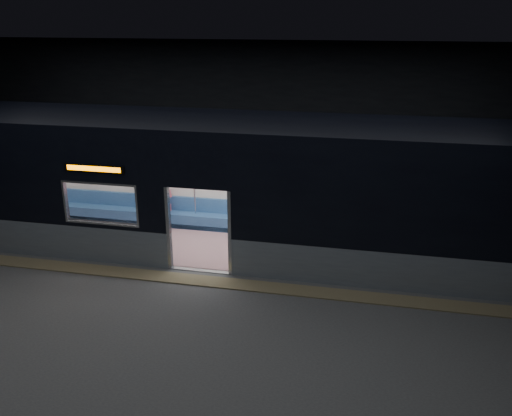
% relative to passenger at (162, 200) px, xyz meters
% --- Properties ---
extents(station_floor, '(24.00, 14.00, 0.01)m').
position_rel_passenger_xyz_m(station_floor, '(1.89, -3.55, -0.81)').
color(station_floor, '#47494C').
rests_on(station_floor, ground).
extents(station_envelope, '(24.00, 14.00, 5.00)m').
position_rel_passenger_xyz_m(station_envelope, '(1.89, -3.55, 2.86)').
color(station_envelope, black).
rests_on(station_envelope, station_floor).
extents(tactile_strip, '(22.80, 0.50, 0.03)m').
position_rel_passenger_xyz_m(tactile_strip, '(1.89, -3.00, -0.79)').
color(tactile_strip, '#8C7F59').
rests_on(tactile_strip, station_floor).
extents(metro_car, '(18.00, 3.04, 3.35)m').
position_rel_passenger_xyz_m(metro_car, '(1.89, -1.00, 1.04)').
color(metro_car, gray).
rests_on(metro_car, station_floor).
extents(passenger, '(0.40, 0.70, 1.39)m').
position_rel_passenger_xyz_m(passenger, '(0.00, 0.00, 0.00)').
color(passenger, black).
rests_on(passenger, metro_car).
extents(handbag, '(0.32, 0.28, 0.15)m').
position_rel_passenger_xyz_m(handbag, '(0.01, -0.23, -0.12)').
color(handbag, black).
rests_on(handbag, passenger).
extents(transit_map, '(0.98, 0.03, 0.64)m').
position_rel_passenger_xyz_m(transit_map, '(3.85, 0.31, 0.66)').
color(transit_map, white).
rests_on(transit_map, metro_car).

